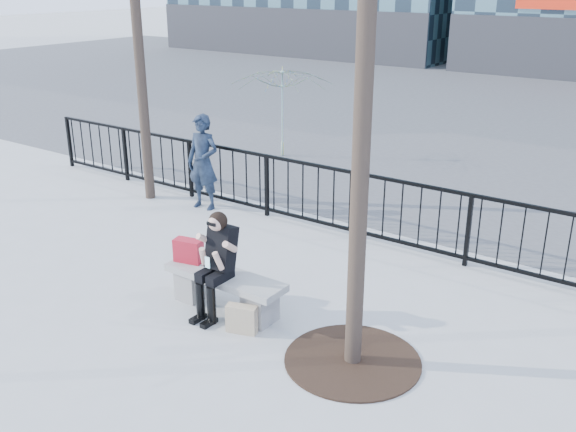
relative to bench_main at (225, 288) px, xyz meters
The scene contains 10 objects.
ground 0.30m from the bench_main, ahead, with size 120.00×120.00×0.00m, color #A2A29D.
street_surface 15.00m from the bench_main, 90.00° to the left, with size 60.00×23.00×0.01m, color #474747.
railing 3.01m from the bench_main, 90.00° to the left, with size 14.00×0.06×1.10m.
tree_grate 1.92m from the bench_main, ahead, with size 1.50×1.50×0.02m, color black.
bench_main is the anchor object (origin of this frame).
seated_woman 0.40m from the bench_main, 90.00° to the right, with size 0.50×0.64×1.34m.
handbag 0.71m from the bench_main, behind, with size 0.37×0.17×0.30m, color red.
shopping_bag 0.62m from the bench_main, 31.32° to the right, with size 0.36×0.13×0.35m, color beige.
standing_man 3.89m from the bench_main, 135.95° to the left, with size 0.62×0.41×1.71m, color black.
vendor_umbrella 7.33m from the bench_main, 120.08° to the left, with size 2.25×2.30×2.07m, color yellow.
Camera 1 is at (4.78, -5.42, 3.97)m, focal length 40.00 mm.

